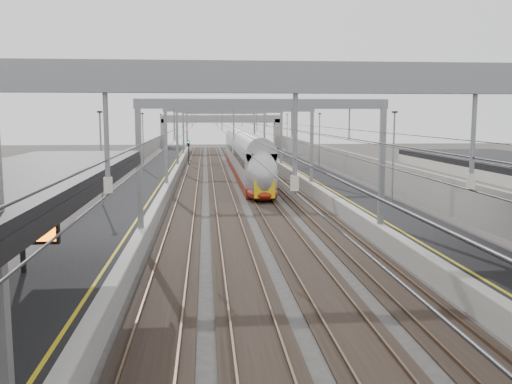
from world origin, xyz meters
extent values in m
cube|color=black|center=(-8.00, 45.00, 0.50)|extent=(4.00, 120.00, 1.00)
cube|color=black|center=(8.00, 45.00, 0.50)|extent=(4.00, 120.00, 1.00)
cube|color=black|center=(-4.50, 45.00, 0.04)|extent=(2.40, 140.00, 0.08)
cube|color=brown|center=(-5.22, 45.00, 0.13)|extent=(0.07, 140.00, 0.14)
cube|color=brown|center=(-3.78, 45.00, 0.13)|extent=(0.07, 140.00, 0.14)
cube|color=black|center=(-1.50, 45.00, 0.04)|extent=(2.40, 140.00, 0.08)
cube|color=brown|center=(-2.22, 45.00, 0.13)|extent=(0.07, 140.00, 0.14)
cube|color=brown|center=(-0.78, 45.00, 0.13)|extent=(0.07, 140.00, 0.14)
cube|color=black|center=(1.50, 45.00, 0.04)|extent=(2.40, 140.00, 0.08)
cube|color=brown|center=(0.78, 45.00, 0.13)|extent=(0.07, 140.00, 0.14)
cube|color=brown|center=(2.22, 45.00, 0.13)|extent=(0.07, 140.00, 0.14)
cube|color=black|center=(4.50, 45.00, 0.04)|extent=(2.40, 140.00, 0.08)
cube|color=brown|center=(3.78, 45.00, 0.13)|extent=(0.07, 140.00, 0.14)
cube|color=brown|center=(5.22, 45.00, 0.13)|extent=(0.07, 140.00, 0.14)
cube|color=gray|center=(0.00, 2.00, 7.35)|extent=(13.00, 0.25, 0.50)
cube|color=gray|center=(-6.30, 22.00, 4.30)|extent=(0.28, 0.28, 6.60)
cube|color=gray|center=(6.30, 22.00, 4.30)|extent=(0.28, 0.28, 6.60)
cube|color=gray|center=(0.00, 22.00, 7.35)|extent=(13.00, 0.25, 0.50)
cube|color=gray|center=(-6.30, 42.00, 4.30)|extent=(0.28, 0.28, 6.60)
cube|color=gray|center=(6.30, 42.00, 4.30)|extent=(0.28, 0.28, 6.60)
cube|color=gray|center=(0.00, 42.00, 7.35)|extent=(13.00, 0.25, 0.50)
cube|color=gray|center=(-6.30, 62.00, 4.30)|extent=(0.28, 0.28, 6.60)
cube|color=gray|center=(6.30, 62.00, 4.30)|extent=(0.28, 0.28, 6.60)
cube|color=gray|center=(0.00, 62.00, 7.35)|extent=(13.00, 0.25, 0.50)
cube|color=gray|center=(-6.30, 82.00, 4.30)|extent=(0.28, 0.28, 6.60)
cube|color=gray|center=(6.30, 82.00, 4.30)|extent=(0.28, 0.28, 6.60)
cube|color=gray|center=(0.00, 82.00, 7.35)|extent=(13.00, 0.25, 0.50)
cube|color=gray|center=(-6.30, 100.00, 4.30)|extent=(0.28, 0.28, 6.60)
cube|color=gray|center=(6.30, 100.00, 4.30)|extent=(0.28, 0.28, 6.60)
cube|color=gray|center=(0.00, 100.00, 7.35)|extent=(13.00, 0.25, 0.50)
cylinder|color=#262628|center=(-4.50, 50.00, 5.50)|extent=(0.03, 140.00, 0.03)
cylinder|color=#262628|center=(-1.50, 50.00, 5.50)|extent=(0.03, 140.00, 0.03)
cylinder|color=#262628|center=(1.50, 50.00, 5.50)|extent=(0.03, 140.00, 0.03)
cylinder|color=#262628|center=(4.50, 50.00, 5.50)|extent=(0.03, 140.00, 0.03)
cylinder|color=black|center=(-9.70, 14.00, 3.00)|extent=(0.20, 0.20, 4.00)
cube|color=black|center=(-6.60, 4.00, 4.55)|extent=(1.60, 0.15, 0.55)
cube|color=#FF6305|center=(-6.60, 3.92, 4.55)|extent=(1.50, 0.02, 0.42)
cube|color=gray|center=(0.00, 100.00, 6.20)|extent=(22.00, 2.20, 1.40)
cube|color=gray|center=(-10.50, 100.00, 3.10)|extent=(1.00, 2.20, 6.20)
cube|color=gray|center=(10.50, 100.00, 3.10)|extent=(1.00, 2.20, 6.20)
cube|color=gray|center=(-11.20, 45.00, 1.60)|extent=(0.30, 120.00, 3.20)
cube|color=gray|center=(11.20, 45.00, 1.60)|extent=(0.30, 120.00, 3.20)
cube|color=maroon|center=(1.50, 48.46, 0.57)|extent=(2.52, 21.50, 0.75)
cube|color=#9B9BA0|center=(1.50, 48.46, 2.35)|extent=(2.52, 21.50, 2.80)
cube|color=black|center=(1.50, 40.93, 0.27)|extent=(1.87, 2.24, 0.47)
cube|color=maroon|center=(1.50, 70.33, 0.57)|extent=(2.52, 21.50, 0.75)
cube|color=#9B9BA0|center=(1.50, 70.33, 2.35)|extent=(2.52, 21.50, 2.80)
cube|color=black|center=(1.50, 62.81, 0.27)|extent=(1.87, 2.24, 0.47)
ellipsoid|color=#9B9BA0|center=(1.50, 37.52, 2.07)|extent=(2.52, 4.86, 3.93)
cube|color=yellow|center=(1.50, 35.51, 1.23)|extent=(1.59, 0.12, 1.40)
cube|color=black|center=(1.50, 35.93, 2.63)|extent=(1.50, 0.54, 0.88)
cylinder|color=black|center=(-5.20, 70.39, 1.50)|extent=(0.12, 0.12, 3.00)
cube|color=black|center=(-5.20, 70.39, 3.10)|extent=(0.32, 0.22, 0.75)
sphere|color=#0CE526|center=(-5.20, 70.26, 3.25)|extent=(0.16, 0.16, 0.16)
cylinder|color=black|center=(3.20, 66.08, 1.50)|extent=(0.12, 0.12, 3.00)
cube|color=black|center=(3.20, 66.08, 3.10)|extent=(0.32, 0.22, 0.75)
sphere|color=red|center=(3.20, 65.95, 3.25)|extent=(0.16, 0.16, 0.16)
cylinder|color=black|center=(5.40, 73.75, 1.50)|extent=(0.12, 0.12, 3.00)
cube|color=black|center=(5.40, 73.75, 3.10)|extent=(0.32, 0.22, 0.75)
sphere|color=red|center=(5.40, 73.62, 3.25)|extent=(0.16, 0.16, 0.16)
camera|label=1|loc=(-2.95, -7.17, 6.74)|focal=40.00mm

